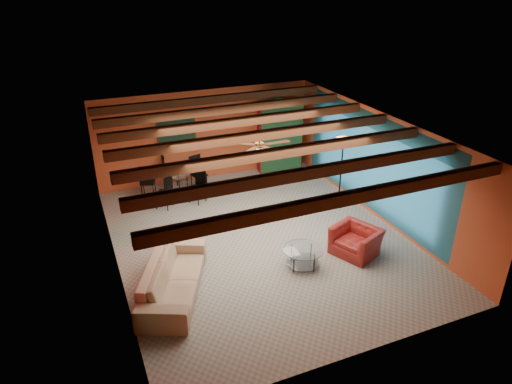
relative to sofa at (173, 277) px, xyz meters
name	(u,v)px	position (x,y,z in m)	size (l,w,h in m)	color
room	(258,144)	(2.34, 1.32, 2.00)	(6.52, 8.01, 2.71)	gray
sofa	(173,277)	(0.00, 0.00, 0.00)	(2.47, 0.97, 0.72)	tan
armchair	(356,241)	(4.09, -0.18, -0.04)	(0.98, 0.85, 0.63)	maroon
coffee_table	(303,257)	(2.76, -0.17, -0.14)	(0.85, 0.85, 0.44)	silver
dining_table	(175,179)	(1.12, 4.30, 0.13)	(1.88, 1.88, 0.98)	silver
armoire	(278,138)	(4.54, 4.91, 0.71)	(1.22, 0.60, 2.14)	maroon
floor_lamp	(341,173)	(4.99, 1.97, 0.60)	(0.39, 0.39, 1.93)	black
ceiling_fan	(260,145)	(2.34, 1.21, 2.00)	(1.50, 1.50, 0.44)	#472614
painting	(176,129)	(1.44, 5.17, 1.29)	(1.05, 0.03, 0.65)	black
potted_plant	(278,95)	(4.54, 4.91, 2.04)	(0.47, 0.40, 0.52)	#26661E
vase	(174,160)	(1.12, 4.30, 0.72)	(0.19, 0.19, 0.20)	orange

